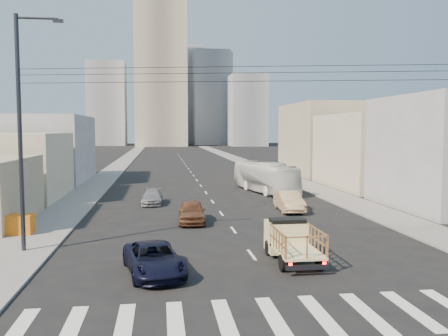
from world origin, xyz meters
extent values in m
plane|color=black|center=(0.00, 0.00, 0.00)|extent=(420.00, 420.00, 0.00)
cube|color=slate|center=(-11.75, 70.00, 0.06)|extent=(3.50, 180.00, 0.12)
cube|color=slate|center=(11.75, 70.00, 0.06)|extent=(3.50, 180.00, 0.12)
cube|color=silver|center=(-9.00, -6.00, 0.01)|extent=(0.55, 3.80, 0.01)
cube|color=silver|center=(-7.36, -6.00, 0.01)|extent=(0.55, 3.80, 0.01)
cube|color=silver|center=(-5.72, -6.00, 0.01)|extent=(0.55, 3.80, 0.01)
cube|color=silver|center=(-4.08, -6.00, 0.01)|extent=(0.55, 3.80, 0.01)
cube|color=silver|center=(-2.44, -6.00, 0.01)|extent=(0.55, 3.80, 0.01)
cube|color=silver|center=(-0.80, -6.00, 0.01)|extent=(0.55, 3.80, 0.01)
cube|color=silver|center=(0.84, -6.00, 0.01)|extent=(0.55, 3.80, 0.01)
cube|color=silver|center=(2.48, -6.00, 0.01)|extent=(0.55, 3.80, 0.01)
cube|color=silver|center=(4.12, -6.00, 0.01)|extent=(0.55, 3.80, 0.01)
cube|color=silver|center=(0.00, 2.00, 0.01)|extent=(0.15, 2.00, 0.01)
cube|color=silver|center=(0.00, 8.00, 0.01)|extent=(0.15, 2.00, 0.01)
cube|color=silver|center=(0.00, 14.00, 0.01)|extent=(0.15, 2.00, 0.01)
cube|color=silver|center=(0.00, 20.00, 0.01)|extent=(0.15, 2.00, 0.01)
cube|color=silver|center=(0.00, 26.00, 0.01)|extent=(0.15, 2.00, 0.01)
cube|color=silver|center=(0.00, 32.00, 0.01)|extent=(0.15, 2.00, 0.01)
cube|color=silver|center=(0.00, 38.00, 0.01)|extent=(0.15, 2.00, 0.01)
cube|color=silver|center=(0.00, 44.00, 0.01)|extent=(0.15, 2.00, 0.01)
cube|color=silver|center=(0.00, 50.00, 0.01)|extent=(0.15, 2.00, 0.01)
cube|color=silver|center=(0.00, 56.00, 0.01)|extent=(0.15, 2.00, 0.01)
cube|color=silver|center=(0.00, 62.00, 0.01)|extent=(0.15, 2.00, 0.01)
cube|color=silver|center=(0.00, 68.00, 0.01)|extent=(0.15, 2.00, 0.01)
cube|color=silver|center=(0.00, 74.00, 0.01)|extent=(0.15, 2.00, 0.01)
cube|color=silver|center=(0.00, 80.00, 0.01)|extent=(0.15, 2.00, 0.01)
cube|color=silver|center=(0.00, 86.00, 0.01)|extent=(0.15, 2.00, 0.01)
cube|color=silver|center=(0.00, 92.00, 0.01)|extent=(0.15, 2.00, 0.01)
cube|color=silver|center=(0.00, 98.00, 0.01)|extent=(0.15, 2.00, 0.01)
cube|color=silver|center=(0.00, 104.00, 0.01)|extent=(0.15, 2.00, 0.01)
cube|color=beige|center=(1.69, -0.24, 0.70)|extent=(1.90, 3.00, 0.12)
cube|color=beige|center=(1.69, 1.76, 0.95)|extent=(1.90, 1.60, 1.50)
cube|color=black|center=(1.69, 1.51, 1.55)|extent=(1.70, 0.90, 0.70)
cube|color=#2D2D33|center=(1.69, -1.79, 0.40)|extent=(1.90, 0.12, 0.22)
cube|color=#FF0C0C|center=(0.94, -1.79, 0.55)|extent=(0.15, 0.05, 0.12)
cube|color=#FF0C0C|center=(2.44, -1.79, 0.55)|extent=(0.15, 0.05, 0.12)
cylinder|color=black|center=(0.84, 1.86, 0.38)|extent=(0.25, 0.76, 0.76)
cylinder|color=black|center=(2.54, 1.86, 0.38)|extent=(0.25, 0.76, 0.76)
cylinder|color=black|center=(0.84, -0.94, 0.38)|extent=(0.25, 0.76, 0.76)
cylinder|color=black|center=(2.54, -0.94, 0.38)|extent=(0.25, 0.76, 0.76)
imported|color=black|center=(-4.84, -0.58, 0.67)|extent=(3.09, 5.15, 1.34)
imported|color=silver|center=(5.95, 25.63, 1.52)|extent=(4.74, 11.24, 3.05)
imported|color=brown|center=(-2.44, 10.77, 0.76)|extent=(2.01, 4.52, 1.51)
imported|color=tan|center=(5.35, 14.35, 0.77)|extent=(1.86, 4.77, 1.55)
imported|color=gray|center=(-5.23, 19.27, 0.60)|extent=(1.82, 4.18, 1.20)
cylinder|color=#2D2D33|center=(-11.50, 4.00, 6.00)|extent=(0.22, 0.22, 12.00)
cylinder|color=#2D2D33|center=(-10.50, 4.00, 11.80)|extent=(2.00, 0.12, 0.12)
cube|color=#2D2D33|center=(-9.50, 4.00, 11.70)|extent=(0.50, 0.25, 0.15)
cylinder|color=black|center=(0.00, 1.50, 9.30)|extent=(23.01, 5.02, 0.02)
cylinder|color=black|center=(0.00, 1.50, 9.00)|extent=(23.01, 5.02, 0.02)
cylinder|color=black|center=(0.00, 1.50, 8.60)|extent=(23.01, 5.02, 0.02)
cube|color=orange|center=(-13.00, 8.12, 0.31)|extent=(1.80, 1.20, 0.38)
cube|color=orange|center=(-13.00, 8.12, 0.69)|extent=(1.80, 1.20, 0.38)
cube|color=orange|center=(-13.00, 8.12, 1.07)|extent=(1.80, 1.20, 0.38)
cube|color=beige|center=(19.50, 28.00, 4.00)|extent=(11.00, 14.00, 8.00)
cube|color=tan|center=(20.00, 44.00, 5.00)|extent=(12.00, 16.00, 10.00)
cube|color=#97989A|center=(-19.50, 39.00, 4.00)|extent=(12.00, 16.00, 8.00)
cube|color=gray|center=(-4.00, 170.00, 30.00)|extent=(20.00, 20.00, 60.00)
cube|color=gray|center=(18.00, 185.00, 20.00)|extent=(16.00, 16.00, 40.00)
cube|color=gray|center=(-26.00, 180.00, 17.00)|extent=(15.00, 15.00, 34.00)
cube|color=#97989A|center=(6.00, 200.00, 22.00)|extent=(18.00, 18.00, 44.00)
cube|color=gray|center=(30.00, 165.00, 14.00)|extent=(14.00, 14.00, 28.00)
camera|label=1|loc=(-4.51, -21.01, 6.26)|focal=38.00mm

